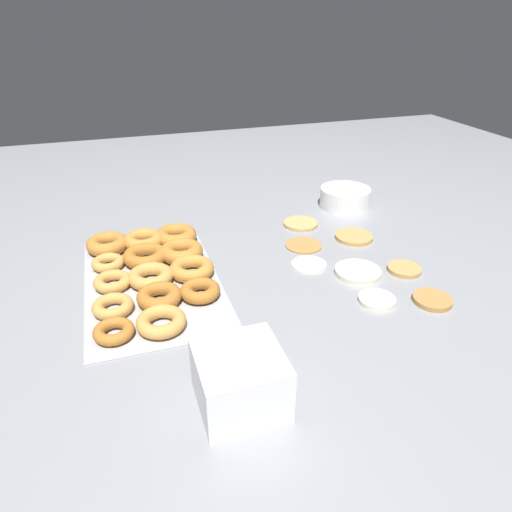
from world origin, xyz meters
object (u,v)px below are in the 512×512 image
pancake_5 (301,224)px  container_stack (240,379)px  pancake_4 (377,300)px  pancake_6 (404,269)px  pancake_7 (309,264)px  pancake_1 (304,245)px  pancake_0 (432,300)px  pancake_3 (354,237)px  donut_tray (153,268)px  batter_bowl (345,198)px  pancake_2 (358,272)px

pancake_5 → container_stack: bearing=-31.0°
pancake_4 → pancake_6: (-0.10, 0.14, 0.00)m
pancake_6 → pancake_7: pancake_6 is taller
pancake_1 → pancake_4: pancake_4 is taller
pancake_7 → pancake_5: bearing=162.1°
pancake_0 → pancake_1: pancake_0 is taller
pancake_3 → pancake_6: same height
donut_tray → pancake_1: bearing=93.8°
pancake_7 → donut_tray: size_ratio=0.18×
pancake_4 → pancake_1: bearing=-171.0°
pancake_5 → container_stack: 0.72m
pancake_4 → pancake_7: same height
pancake_4 → donut_tray: size_ratio=0.16×
pancake_1 → batter_bowl: batter_bowl is taller
pancake_6 → batter_bowl: size_ratio=0.51×
pancake_5 → container_stack: (0.62, -0.37, 0.04)m
pancake_5 → pancake_7: 0.25m
pancake_4 → pancake_6: same height
pancake_2 → pancake_6: (0.02, 0.12, -0.00)m
pancake_3 → batter_bowl: batter_bowl is taller
pancake_4 → pancake_6: bearing=125.4°
pancake_1 → batter_bowl: 0.33m
donut_tray → batter_bowl: bearing=110.9°
pancake_1 → pancake_3: pancake_3 is taller
pancake_0 → pancake_1: 0.38m
pancake_2 → container_stack: (0.31, -0.39, 0.04)m
pancake_2 → container_stack: bearing=-51.8°
pancake_2 → pancake_7: pancake_2 is taller
batter_bowl → pancake_0: bearing=-7.8°
pancake_2 → donut_tray: 0.50m
pancake_6 → pancake_7: bearing=-114.6°
pancake_7 → batter_bowl: batter_bowl is taller
pancake_7 → pancake_3: bearing=119.5°
pancake_3 → batter_bowl: 0.24m
pancake_2 → container_stack: 0.50m
pancake_0 → batter_bowl: batter_bowl is taller
donut_tray → pancake_0: bearing=61.6°
pancake_0 → pancake_1: (-0.34, -0.16, -0.00)m
pancake_3 → pancake_7: size_ratio=1.18×
pancake_2 → batter_bowl: bearing=156.6°
pancake_7 → container_stack: bearing=-37.6°
pancake_5 → pancake_6: (0.33, 0.14, 0.00)m
pancake_2 → pancake_6: pancake_2 is taller
pancake_1 → pancake_4: bearing=9.0°
pancake_7 → donut_tray: donut_tray is taller
pancake_1 → pancake_7: size_ratio=1.11×
donut_tray → batter_bowl: 0.70m
pancake_7 → batter_bowl: (-0.33, 0.27, 0.03)m
pancake_3 → pancake_5: size_ratio=1.04×
pancake_7 → donut_tray: (-0.08, -0.38, 0.01)m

